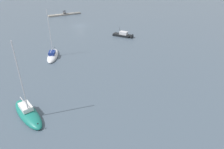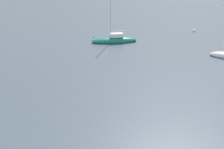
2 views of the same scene
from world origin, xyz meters
The scene contains 2 objects.
sailboat_teal_near centered at (21.49, 38.77, 0.39)m, with size 3.92×8.18×11.50m.
mooring_buoy_mid centered at (30.57, 23.65, 0.12)m, with size 0.70×0.70×0.70m.
Camera 2 is at (-31.54, 35.37, 14.50)m, focal length 50.72 mm.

